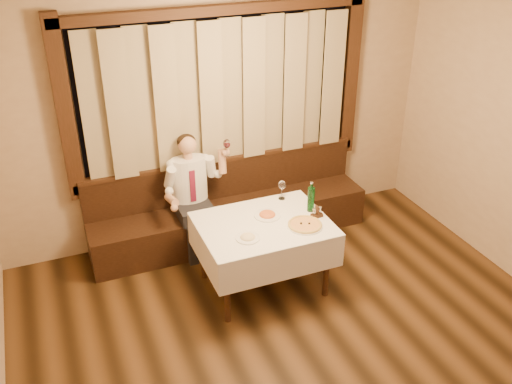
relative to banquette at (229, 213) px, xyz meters
name	(u,v)px	position (x,y,z in m)	size (l,w,h in m)	color
room	(299,188)	(0.00, -1.75, 1.19)	(5.01, 6.01, 2.81)	black
banquette	(229,213)	(0.00, 0.00, 0.00)	(3.20, 0.61, 0.94)	black
dining_table	(264,232)	(0.00, -1.02, 0.34)	(1.27, 0.97, 0.76)	black
pizza	(305,225)	(0.35, -1.22, 0.46)	(0.35, 0.35, 0.04)	white
pasta_red	(267,213)	(0.08, -0.91, 0.48)	(0.26, 0.26, 0.09)	white
pasta_cream	(248,236)	(-0.24, -1.22, 0.48)	(0.23, 0.23, 0.08)	white
green_bottle	(311,199)	(0.53, -0.98, 0.58)	(0.07, 0.07, 0.32)	#104F1C
table_wine_glass	(282,186)	(0.36, -0.64, 0.60)	(0.08, 0.08, 0.21)	white
cruet_caddy	(317,213)	(0.53, -1.12, 0.49)	(0.12, 0.07, 0.13)	black
seated_man	(192,186)	(-0.45, -0.09, 0.48)	(0.73, 0.54, 1.35)	black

